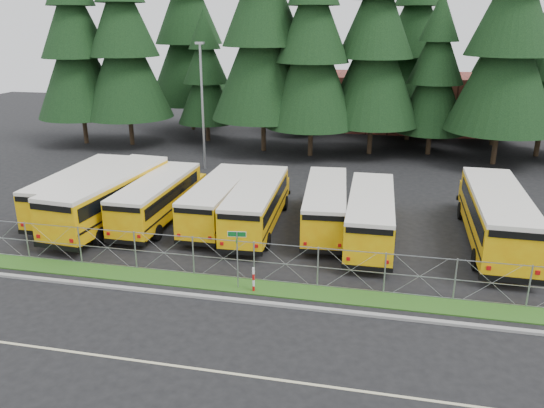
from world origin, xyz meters
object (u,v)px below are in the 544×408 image
(bus_1, at_px, (114,198))
(striped_bollard, at_px, (254,280))
(street_sign, at_px, (237,248))
(bus_6, at_px, (370,217))
(bus_4, at_px, (258,206))
(bus_2, at_px, (160,200))
(light_standard, at_px, (202,102))
(bus_5, at_px, (326,206))
(bus_east, at_px, (495,218))
(bus_0, at_px, (84,192))
(bus_3, at_px, (220,202))

(bus_1, xyz_separation_m, striped_bollard, (10.42, -6.90, -0.95))
(bus_1, height_order, street_sign, bus_1)
(bus_6, relative_size, street_sign, 3.75)
(bus_4, relative_size, street_sign, 3.73)
(bus_2, height_order, light_standard, light_standard)
(bus_4, xyz_separation_m, bus_5, (3.91, 0.83, -0.04))
(bus_east, bearing_deg, street_sign, -146.52)
(bus_0, distance_m, bus_2, 5.28)
(bus_0, relative_size, bus_2, 1.05)
(bus_3, relative_size, bus_east, 0.84)
(bus_4, relative_size, striped_bollard, 8.74)
(light_standard, bearing_deg, bus_5, -44.92)
(bus_1, bearing_deg, light_standard, 89.35)
(bus_0, height_order, light_standard, light_standard)
(bus_3, bearing_deg, bus_0, -178.68)
(bus_5, bearing_deg, street_sign, -114.47)
(bus_0, bearing_deg, light_standard, 71.44)
(bus_6, bearing_deg, bus_3, 173.22)
(bus_1, relative_size, bus_5, 1.16)
(bus_4, distance_m, bus_east, 13.14)
(bus_2, bearing_deg, bus_1, -162.76)
(light_standard, bearing_deg, bus_0, -108.16)
(bus_4, height_order, light_standard, light_standard)
(bus_1, relative_size, bus_3, 1.17)
(bus_3, relative_size, bus_6, 0.95)
(bus_4, distance_m, bus_6, 6.56)
(bus_1, relative_size, light_standard, 1.16)
(street_sign, xyz_separation_m, striped_bollard, (0.79, -0.19, -1.43))
(bus_2, xyz_separation_m, bus_3, (3.68, 0.52, -0.03))
(bus_5, height_order, bus_6, bus_6)
(bus_5, bearing_deg, bus_4, -172.60)
(bus_4, distance_m, light_standard, 14.88)
(striped_bollard, bearing_deg, bus_2, 135.31)
(bus_1, distance_m, bus_3, 6.46)
(bus_1, height_order, bus_5, bus_1)
(bus_6, height_order, striped_bollard, bus_6)
(bus_6, relative_size, bus_east, 0.88)
(bus_0, distance_m, light_standard, 13.20)
(bus_east, height_order, light_standard, light_standard)
(bus_2, xyz_separation_m, bus_east, (19.25, 0.26, 0.22))
(bus_1, relative_size, bus_east, 0.99)
(bus_0, distance_m, bus_5, 15.30)
(bus_0, height_order, bus_east, bus_east)
(bus_3, distance_m, bus_4, 2.48)
(bus_5, relative_size, light_standard, 1.00)
(bus_5, distance_m, bus_6, 2.95)
(bus_1, distance_m, bus_5, 12.78)
(bus_1, height_order, light_standard, light_standard)
(bus_2, bearing_deg, bus_0, 176.96)
(bus_1, relative_size, bus_6, 1.12)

